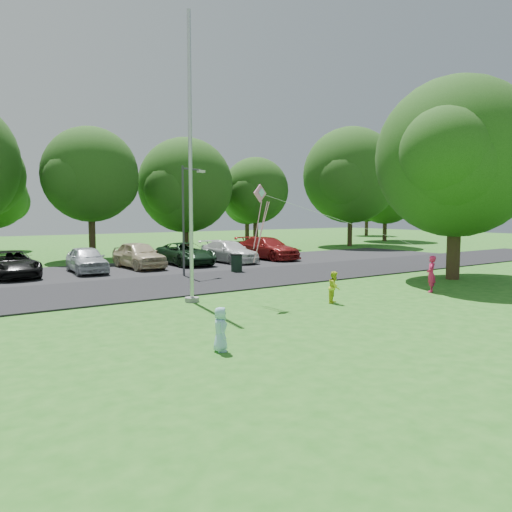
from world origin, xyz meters
TOP-DOWN VIEW (x-y plane):
  - ground at (0.00, 0.00)m, footprint 120.00×120.00m
  - park_road at (0.00, 9.00)m, footprint 60.00×6.00m
  - parking_strip at (0.00, 15.50)m, footprint 42.00×7.00m
  - flagpole at (-3.50, 5.00)m, footprint 0.50×0.50m
  - street_lamp at (-0.45, 11.33)m, footprint 1.48×0.57m
  - trash_can at (2.38, 11.22)m, footprint 0.62×0.62m
  - big_tree at (9.30, 3.17)m, footprint 8.30×7.40m
  - tree_row at (1.59, 24.23)m, footprint 64.35×11.94m
  - horizon_trees at (4.06, 33.88)m, footprint 77.46×7.20m
  - parked_cars at (0.65, 15.59)m, footprint 17.73×5.17m
  - woman at (5.25, 1.44)m, footprint 0.63×0.59m
  - child_yellow at (0.48, 1.94)m, footprint 0.68×0.64m
  - child_blue at (-5.90, -1.00)m, footprint 0.48×0.58m
  - kite at (-1.57, 3.24)m, footprint 7.31×2.12m

SIDE VIEW (x-z plane):
  - ground at x=0.00m, z-range 0.00..0.00m
  - park_road at x=0.00m, z-range 0.00..0.06m
  - parking_strip at x=0.00m, z-range 0.00..0.06m
  - trash_can at x=2.38m, z-range 0.00..0.98m
  - child_blue at x=-5.90m, z-range 0.00..1.03m
  - child_yellow at x=0.48m, z-range 0.00..1.12m
  - woman at x=5.25m, z-range 0.00..1.45m
  - parked_cars at x=0.65m, z-range 0.00..1.48m
  - street_lamp at x=-0.45m, z-range 0.54..5.94m
  - kite at x=-1.57m, z-range 2.00..4.70m
  - flagpole at x=-3.50m, z-range -0.83..9.17m
  - horizon_trees at x=4.06m, z-range 0.79..7.81m
  - big_tree at x=9.30m, z-range 0.85..10.25m
  - tree_row at x=1.59m, z-range 0.27..11.15m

